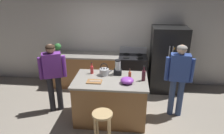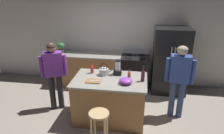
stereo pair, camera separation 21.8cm
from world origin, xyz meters
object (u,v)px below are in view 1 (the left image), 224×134
Objects in this scene: blender_appliance at (118,68)px; kitchen_island at (111,99)px; stove_range at (132,72)px; person_by_sink_right at (179,74)px; refrigerator at (167,60)px; bottle_soda at (92,69)px; person_by_island_left at (53,72)px; bottle_cooking_sauce at (130,75)px; tea_kettle at (104,72)px; chef_knife at (95,81)px; potted_plant at (58,48)px; cutting_board at (94,82)px; bottle_wine at (144,75)px; mixing_bowl at (127,80)px; bar_stool at (102,121)px.

kitchen_island is at bearing -115.56° from blender_appliance.
stove_range is 0.69× the size of person_by_sink_right.
bottle_soda is (-1.82, -1.24, 0.16)m from refrigerator.
person_by_island_left reaches higher than bottle_cooking_sauce.
stove_range is 4.10× the size of tea_kettle.
bottle_cooking_sauce is 0.72m from chef_knife.
kitchen_island is at bearing -30.53° from bottle_soda.
potted_plant is at bearing 137.82° from tea_kettle.
cutting_board is 0.02m from chef_knife.
bottle_cooking_sauce is at bearing 14.61° from chef_knife.
bottle_cooking_sauce is at bearing -36.24° from blender_appliance.
potted_plant is (-2.11, 0.03, 0.64)m from stove_range.
potted_plant reaches higher than chef_knife.
bottle_wine reaches higher than stove_range.
kitchen_island is 0.86× the size of refrigerator.
kitchen_island is 0.89m from bottle_wine.
potted_plant is 2.19m from chef_knife.
tea_kettle is at bearing -114.98° from stove_range.
potted_plant reaches higher than mixing_bowl.
bottle_soda is 1.19× the size of bottle_cooking_sauce.
potted_plant is 2.52m from bottle_cooking_sauce.
cutting_board reaches higher than bar_stool.
stove_range is 1.91m from chef_knife.
chef_knife is at bearing -160.25° from bottle_cooking_sauce.
bottle_cooking_sauce is 0.98× the size of chef_knife.
blender_appliance is at bearing -104.73° from stove_range.
stove_range reaches higher than chef_knife.
stove_range is 5.23× the size of bottle_cooking_sauce.
bottle_wine reaches higher than potted_plant.
stove_range reaches higher than bar_stool.
bar_stool is (-0.06, -0.85, 0.06)m from kitchen_island.
bottle_wine reaches higher than bottle_cooking_sauce.
kitchen_island is 1.41m from person_by_island_left.
bottle_cooking_sauce reaches higher than chef_knife.
blender_appliance reaches higher than kitchen_island.
kitchen_island is at bearing 24.89° from chef_knife.
chef_knife is at bearing -113.87° from stove_range.
potted_plant is at bearing 179.30° from stove_range.
tea_kettle is at bearing 167.25° from bottle_cooking_sauce.
person_by_sink_right is 1.77m from chef_knife.
person_by_island_left is (-2.69, -1.28, 0.08)m from refrigerator.
bottle_wine is at bearing 0.01° from kitchen_island.
cutting_board is (0.99, -0.38, -0.01)m from person_by_island_left.
kitchen_island is 0.68m from bottle_cooking_sauce.
kitchen_island is 5.52× the size of tea_kettle.
tea_kettle is 0.39m from chef_knife.
chef_knife is (-0.68, -0.24, -0.06)m from bottle_cooking_sauce.
kitchen_island is 4.81× the size of bottle_wine.
refrigerator is at bearing 25.54° from person_by_island_left.
tea_kettle is 1.25× the size of chef_knife.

